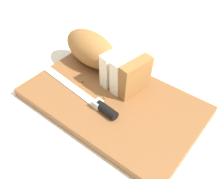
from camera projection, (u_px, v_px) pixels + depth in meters
ground_plane at (112, 104)px, 0.71m from camera, size 3.00×3.00×0.00m
cutting_board at (112, 101)px, 0.70m from camera, size 0.47×0.29×0.02m
bread_loaf at (101, 55)px, 0.75m from camera, size 0.31×0.14×0.10m
bread_knife at (95, 102)px, 0.67m from camera, size 0.29×0.05×0.02m
crumb_near_knife at (82, 81)px, 0.74m from camera, size 0.01×0.01×0.01m
crumb_near_loaf at (105, 98)px, 0.69m from camera, size 0.01×0.01×0.01m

